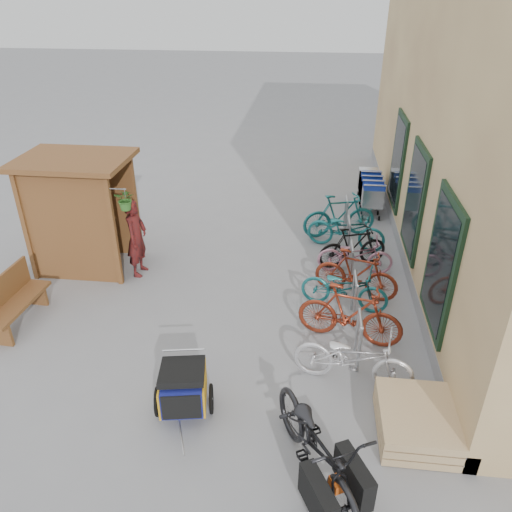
# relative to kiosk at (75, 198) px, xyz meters

# --- Properties ---
(ground) EXTENTS (80.00, 80.00, 0.00)m
(ground) POSITION_rel_kiosk_xyz_m (3.28, -2.47, -1.55)
(ground) COLOR gray
(kiosk) EXTENTS (2.49, 1.65, 2.40)m
(kiosk) POSITION_rel_kiosk_xyz_m (0.00, 0.00, 0.00)
(kiosk) COLOR brown
(kiosk) RESTS_ON ground
(bike_rack) EXTENTS (0.05, 5.35, 0.86)m
(bike_rack) POSITION_rel_kiosk_xyz_m (5.58, -0.07, -1.04)
(bike_rack) COLOR #A5A8AD
(bike_rack) RESTS_ON ground
(pallet_stack) EXTENTS (1.00, 1.20, 0.40)m
(pallet_stack) POSITION_rel_kiosk_xyz_m (6.28, -3.87, -1.34)
(pallet_stack) COLOR tan
(pallet_stack) RESTS_ON ground
(bench) EXTENTS (0.54, 1.54, 0.96)m
(bench) POSITION_rel_kiosk_xyz_m (-0.40, -2.14, -1.06)
(bench) COLOR brown
(bench) RESTS_ON ground
(shopping_carts) EXTENTS (0.56, 1.88, 1.00)m
(shopping_carts) POSITION_rel_kiosk_xyz_m (6.28, 3.91, -0.97)
(shopping_carts) COLOR silver
(shopping_carts) RESTS_ON ground
(child_trailer) EXTENTS (0.87, 1.40, 0.81)m
(child_trailer) POSITION_rel_kiosk_xyz_m (3.09, -3.84, -1.10)
(child_trailer) COLOR #1C249C
(child_trailer) RESTS_ON ground
(cargo_bike) EXTENTS (1.64, 2.27, 1.13)m
(cargo_bike) POSITION_rel_kiosk_xyz_m (4.95, -4.75, -0.99)
(cargo_bike) COLOR black
(cargo_bike) RESTS_ON ground
(person_kiosk) EXTENTS (0.44, 0.63, 1.65)m
(person_kiosk) POSITION_rel_kiosk_xyz_m (1.24, -0.17, -0.73)
(person_kiosk) COLOR maroon
(person_kiosk) RESTS_ON ground
(bike_0) EXTENTS (1.88, 0.95, 0.95)m
(bike_0) POSITION_rel_kiosk_xyz_m (5.47, -2.97, -1.08)
(bike_0) COLOR silver
(bike_0) RESTS_ON ground
(bike_1) EXTENTS (1.84, 0.90, 1.07)m
(bike_1) POSITION_rel_kiosk_xyz_m (5.47, -1.93, -1.02)
(bike_1) COLOR maroon
(bike_1) RESTS_ON ground
(bike_2) EXTENTS (1.71, 0.89, 0.85)m
(bike_2) POSITION_rel_kiosk_xyz_m (5.42, -0.95, -1.13)
(bike_2) COLOR #1B696E
(bike_2) RESTS_ON ground
(bike_3) EXTENTS (1.68, 0.90, 0.97)m
(bike_3) POSITION_rel_kiosk_xyz_m (5.66, -0.53, -1.07)
(bike_3) COLOR maroon
(bike_3) RESTS_ON ground
(bike_4) EXTENTS (1.55, 0.54, 0.82)m
(bike_4) POSITION_rel_kiosk_xyz_m (5.70, 0.37, -1.14)
(bike_4) COLOR #B97791
(bike_4) RESTS_ON ground
(bike_5) EXTENTS (1.57, 0.90, 0.91)m
(bike_5) POSITION_rel_kiosk_xyz_m (5.66, 0.65, -1.10)
(bike_5) COLOR black
(bike_5) RESTS_ON ground
(bike_6) EXTENTS (1.87, 1.00, 0.93)m
(bike_6) POSITION_rel_kiosk_xyz_m (5.55, 1.47, -1.09)
(bike_6) COLOR #1B696E
(bike_6) RESTS_ON ground
(bike_7) EXTENTS (1.84, 0.98, 1.06)m
(bike_7) POSITION_rel_kiosk_xyz_m (5.41, 2.07, -1.02)
(bike_7) COLOR #1B696E
(bike_7) RESTS_ON ground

